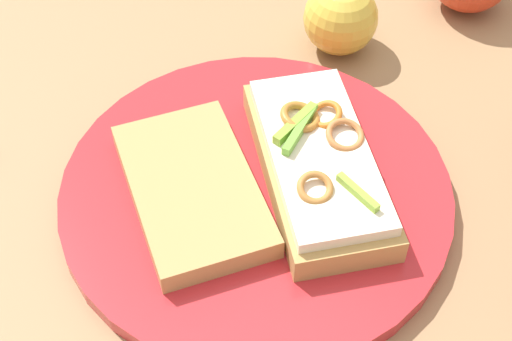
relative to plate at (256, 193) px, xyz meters
The scene contains 5 objects.
ground_plane 0.01m from the plate, ahead, with size 2.00×2.00×0.00m, color #926E4A.
plate is the anchor object (origin of this frame).
sandwich 0.06m from the plate, 116.00° to the right, with size 0.20×0.16×0.05m.
bread_slice_side 0.05m from the plate, 63.40° to the left, with size 0.15×0.09×0.02m, color tan.
apple_2 0.21m from the plate, 61.26° to the right, with size 0.07×0.07×0.07m, color gold.
Camera 1 is at (-0.29, 0.23, 0.48)m, focal length 52.66 mm.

